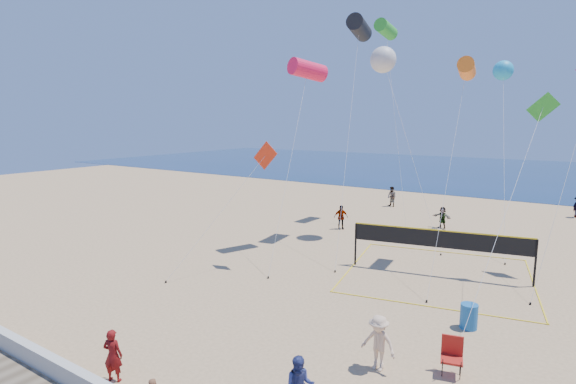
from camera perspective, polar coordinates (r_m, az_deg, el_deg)
The scene contains 18 objects.
ground at distance 14.38m, azimuth -5.19°, elevation -22.75°, with size 120.00×120.00×0.00m, color tan.
ocean at distance 72.28m, azimuth 27.25°, elevation 2.12°, with size 140.00×50.00×0.03m, color #102B4C.
woman at distance 14.84m, azimuth -21.35°, elevation -18.75°, with size 0.58×0.38×1.60m, color #640D0E.
bystander_b at distance 14.69m, azimuth 11.40°, elevation -18.27°, with size 1.12×0.64×1.74m, color #DAB391.
far_person_0 at distance 31.69m, azimuth 6.73°, elevation -3.19°, with size 1.00×0.42×1.71m, color gray.
far_person_1 at distance 33.63m, azimuth 19.01°, elevation -3.07°, with size 1.41×0.45×1.52m, color gray.
far_person_3 at distance 40.66m, azimuth 13.06°, elevation -0.58°, with size 0.86×0.67×1.77m, color gray.
camp_chair at distance 15.14m, azimuth 20.10°, elevation -18.68°, with size 0.75×0.88×1.29m.
trash_barrel at distance 18.33m, azimuth 21.98°, elevation -14.42°, with size 0.62×0.62×0.93m, color #185BA1.
volleyball_net at distance 23.35m, azimuth 18.69°, elevation -6.31°, with size 10.04×9.92×2.29m.
kite_0 at distance 26.43m, azimuth 2.52°, elevation 15.22°, with size 2.20×7.03×11.04m.
kite_1 at distance 29.48m, azimuth 9.04°, elevation 19.89°, with size 2.97×8.26×13.83m.
kite_2 at distance 25.13m, azimuth 21.74°, elevation 14.32°, with size 1.09×7.38×10.68m.
kite_3 at distance 22.62m, azimuth -3.60°, elevation 3.74°, with size 3.29×4.74×6.54m.
kite_4 at distance 23.21m, azimuth 29.15°, elevation 7.75°, with size 1.96×8.67×8.85m.
kite_6 at distance 29.57m, azimuth 12.00°, elevation 16.10°, with size 5.58×2.93×12.08m.
kite_7 at distance 33.97m, azimuth 25.65°, elevation 13.73°, with size 2.88×8.91×11.48m.
kite_8 at distance 35.50m, azimuth 12.34°, elevation 19.52°, with size 4.08×5.25×14.76m.
Camera 1 is at (7.72, -9.47, 7.59)m, focal length 28.00 mm.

